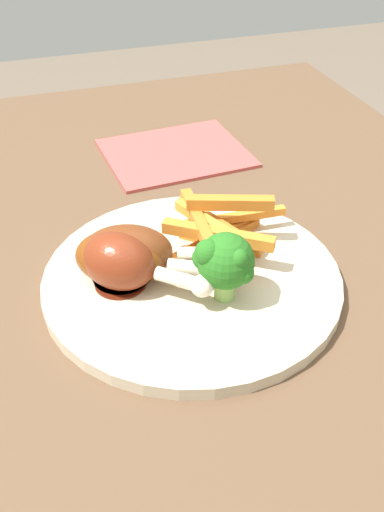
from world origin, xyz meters
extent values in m
cube|color=brown|center=(0.00, 0.00, 0.73)|extent=(1.06, 0.83, 0.03)
cylinder|color=#443122|center=(-0.47, 0.36, 0.36)|extent=(0.06, 0.06, 0.71)
cylinder|color=beige|center=(-0.03, 0.04, 0.75)|extent=(0.27, 0.27, 0.01)
cylinder|color=#8EB85A|center=(0.01, 0.06, 0.77)|extent=(0.02, 0.02, 0.02)
sphere|color=#25691C|center=(0.01, 0.06, 0.79)|extent=(0.05, 0.05, 0.05)
sphere|color=#25691C|center=(0.00, 0.04, 0.79)|extent=(0.02, 0.02, 0.02)
sphere|color=#25691C|center=(0.01, 0.04, 0.81)|extent=(0.02, 0.02, 0.02)
sphere|color=#25691C|center=(0.02, 0.06, 0.80)|extent=(0.02, 0.02, 0.02)
sphere|color=#25691C|center=(0.02, 0.07, 0.79)|extent=(0.02, 0.02, 0.02)
cube|color=orange|center=(-0.06, 0.08, 0.76)|extent=(0.06, 0.07, 0.01)
cube|color=orange|center=(-0.04, 0.08, 0.77)|extent=(0.06, 0.02, 0.01)
cube|color=#C57225|center=(-0.07, 0.09, 0.80)|extent=(0.04, 0.08, 0.01)
cube|color=#C57225|center=(-0.07, 0.08, 0.78)|extent=(0.09, 0.04, 0.01)
cube|color=orange|center=(-0.08, 0.10, 0.77)|extent=(0.01, 0.10, 0.01)
cube|color=orange|center=(-0.07, 0.07, 0.78)|extent=(0.07, 0.04, 0.01)
cube|color=orange|center=(-0.03, 0.05, 0.77)|extent=(0.02, 0.07, 0.01)
cube|color=orange|center=(-0.04, 0.07, 0.79)|extent=(0.07, 0.09, 0.01)
cube|color=#C47125|center=(-0.07, 0.06, 0.79)|extent=(0.09, 0.02, 0.01)
cube|color=orange|center=(-0.06, 0.08, 0.76)|extent=(0.05, 0.10, 0.01)
cube|color=#C47125|center=(-0.06, 0.08, 0.76)|extent=(0.05, 0.09, 0.01)
cylinder|color=#531A0D|center=(-0.04, -0.02, 0.76)|extent=(0.05, 0.05, 0.00)
ellipsoid|color=maroon|center=(-0.04, -0.02, 0.78)|extent=(0.08, 0.08, 0.05)
cylinder|color=beige|center=(0.00, 0.02, 0.78)|extent=(0.04, 0.04, 0.01)
sphere|color=silver|center=(0.01, 0.04, 0.78)|extent=(0.02, 0.02, 0.02)
cylinder|color=#51200A|center=(-0.04, -0.02, 0.76)|extent=(0.05, 0.05, 0.00)
ellipsoid|color=brown|center=(-0.04, -0.02, 0.78)|extent=(0.09, 0.10, 0.05)
cylinder|color=beige|center=(-0.01, 0.03, 0.78)|extent=(0.03, 0.04, 0.01)
sphere|color=silver|center=(-0.01, 0.05, 0.78)|extent=(0.02, 0.02, 0.02)
cylinder|color=#4C1E0D|center=(-0.05, -0.01, 0.76)|extent=(0.04, 0.04, 0.00)
ellipsoid|color=brown|center=(-0.05, -0.01, 0.78)|extent=(0.07, 0.09, 0.05)
cylinder|color=beige|center=(-0.03, 0.05, 0.78)|extent=(0.02, 0.04, 0.01)
sphere|color=silver|center=(-0.02, 0.06, 0.78)|extent=(0.02, 0.02, 0.02)
cube|color=#B74C47|center=(-0.28, 0.10, 0.75)|extent=(0.15, 0.18, 0.00)
camera|label=1|loc=(0.36, -0.09, 1.09)|focal=41.70mm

